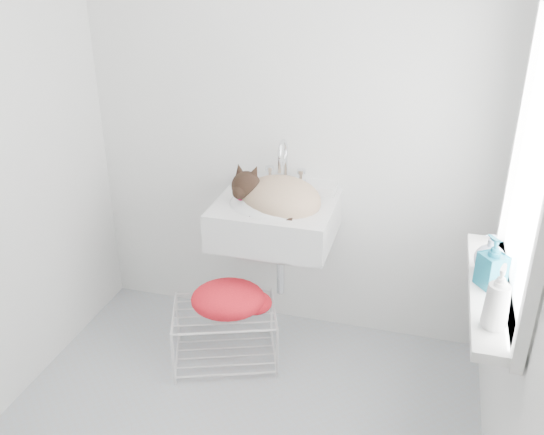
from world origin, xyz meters
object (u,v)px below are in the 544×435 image
(bottle_b, at_px, (489,285))
(cat, at_px, (277,196))
(sink, at_px, (275,202))
(wire_rack, at_px, (225,335))
(bottle_c, at_px, (487,271))
(bottle_a, at_px, (492,327))

(bottle_b, bearing_deg, cat, 152.08)
(sink, xyz_separation_m, wire_rack, (-0.21, -0.23, -0.70))
(sink, distance_m, wire_rack, 0.77)
(sink, bearing_deg, bottle_c, -22.98)
(cat, relative_size, wire_rack, 0.91)
(sink, distance_m, cat, 0.05)
(sink, height_order, bottle_a, sink)
(cat, distance_m, bottle_b, 1.12)
(bottle_b, relative_size, bottle_c, 1.28)
(cat, xyz_separation_m, bottle_c, (0.99, -0.41, -0.04))
(cat, bearing_deg, bottle_c, -11.13)
(sink, distance_m, bottle_c, 1.08)
(wire_rack, bearing_deg, cat, 42.99)
(cat, bearing_deg, bottle_b, -16.65)
(cat, distance_m, wire_rack, 0.80)
(wire_rack, relative_size, bottle_b, 2.59)
(bottle_a, bearing_deg, bottle_b, 90.00)
(sink, height_order, cat, cat)
(sink, height_order, wire_rack, sink)
(sink, height_order, bottle_c, sink)
(cat, height_order, bottle_b, cat)
(sink, xyz_separation_m, bottle_b, (1.00, -0.54, 0.00))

